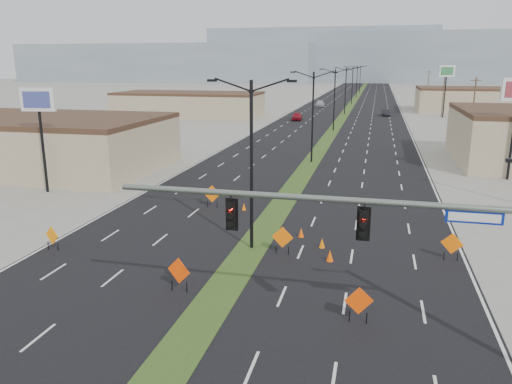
% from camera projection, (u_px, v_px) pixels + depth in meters
% --- Properties ---
extents(ground, '(600.00, 600.00, 0.00)m').
position_uv_depth(ground, '(175.00, 358.00, 19.04)').
color(ground, gray).
rests_on(ground, ground).
extents(road_surface, '(25.00, 400.00, 0.02)m').
position_uv_depth(road_surface, '(346.00, 113.00, 113.15)').
color(road_surface, black).
rests_on(road_surface, ground).
extents(median_strip, '(2.00, 400.00, 0.04)m').
position_uv_depth(median_strip, '(346.00, 113.00, 113.15)').
color(median_strip, '#32481A').
rests_on(median_strip, ground).
extents(building_sw_far, '(30.00, 14.00, 4.50)m').
position_uv_depth(building_sw_far, '(189.00, 105.00, 105.73)').
color(building_sw_far, tan).
rests_on(building_sw_far, ground).
extents(mesa_west, '(180.00, 50.00, 22.00)m').
position_uv_depth(mesa_west, '(168.00, 63.00, 307.04)').
color(mesa_west, gray).
rests_on(mesa_west, ground).
extents(mesa_center, '(220.00, 50.00, 28.00)m').
position_uv_depth(mesa_center, '(439.00, 58.00, 288.78)').
color(mesa_center, gray).
rests_on(mesa_center, ground).
extents(mesa_backdrop, '(140.00, 50.00, 32.00)m').
position_uv_depth(mesa_backdrop, '(322.00, 55.00, 322.99)').
color(mesa_backdrop, gray).
rests_on(mesa_backdrop, ground).
extents(signal_mast, '(16.30, 0.60, 8.00)m').
position_uv_depth(signal_mast, '(416.00, 240.00, 17.77)').
color(signal_mast, slate).
rests_on(signal_mast, ground).
extents(streetlight_0, '(5.15, 0.24, 10.02)m').
position_uv_depth(streetlight_0, '(251.00, 161.00, 28.97)').
color(streetlight_0, black).
rests_on(streetlight_0, ground).
extents(streetlight_1, '(5.15, 0.24, 10.02)m').
position_uv_depth(streetlight_1, '(313.00, 114.00, 55.32)').
color(streetlight_1, black).
rests_on(streetlight_1, ground).
extents(streetlight_2, '(5.15, 0.24, 10.02)m').
position_uv_depth(streetlight_2, '(334.00, 98.00, 81.67)').
color(streetlight_2, black).
rests_on(streetlight_2, ground).
extents(streetlight_3, '(5.15, 0.24, 10.02)m').
position_uv_depth(streetlight_3, '(346.00, 89.00, 108.03)').
color(streetlight_3, black).
rests_on(streetlight_3, ground).
extents(streetlight_4, '(5.15, 0.24, 10.02)m').
position_uv_depth(streetlight_4, '(352.00, 84.00, 134.38)').
color(streetlight_4, black).
rests_on(streetlight_4, ground).
extents(streetlight_5, '(5.15, 0.24, 10.02)m').
position_uv_depth(streetlight_5, '(357.00, 81.00, 160.73)').
color(streetlight_5, black).
rests_on(streetlight_5, ground).
extents(streetlight_6, '(5.15, 0.24, 10.02)m').
position_uv_depth(streetlight_6, '(360.00, 78.00, 187.08)').
color(streetlight_6, black).
rests_on(streetlight_6, ground).
extents(utility_pole_1, '(1.60, 0.20, 9.00)m').
position_uv_depth(utility_pole_1, '(473.00, 109.00, 69.79)').
color(utility_pole_1, '#4C3823').
rests_on(utility_pole_1, ground).
extents(utility_pole_2, '(1.60, 0.20, 9.00)m').
position_uv_depth(utility_pole_2, '(443.00, 94.00, 102.73)').
color(utility_pole_2, '#4C3823').
rests_on(utility_pole_2, ground).
extents(utility_pole_3, '(1.60, 0.20, 9.00)m').
position_uv_depth(utility_pole_3, '(428.00, 87.00, 135.67)').
color(utility_pole_3, '#4C3823').
rests_on(utility_pole_3, ground).
extents(car_left, '(2.13, 4.61, 1.53)m').
position_uv_depth(car_left, '(297.00, 116.00, 98.07)').
color(car_left, maroon).
rests_on(car_left, ground).
extents(car_mid, '(1.77, 4.17, 1.34)m').
position_uv_depth(car_mid, '(386.00, 113.00, 106.27)').
color(car_mid, black).
rests_on(car_mid, ground).
extents(car_far, '(2.72, 5.44, 1.52)m').
position_uv_depth(car_far, '(320.00, 104.00, 128.41)').
color(car_far, '#AAAEB3').
rests_on(car_far, ground).
extents(construction_sign_0, '(1.09, 0.39, 1.51)m').
position_uv_depth(construction_sign_0, '(52.00, 236.00, 29.74)').
color(construction_sign_0, orange).
rests_on(construction_sign_0, ground).
extents(construction_sign_1, '(1.29, 0.40, 1.77)m').
position_uv_depth(construction_sign_1, '(179.00, 272.00, 24.28)').
color(construction_sign_1, '#F94005').
rests_on(construction_sign_1, ground).
extents(construction_sign_2, '(1.35, 0.05, 1.79)m').
position_uv_depth(construction_sign_2, '(212.00, 195.00, 38.52)').
color(construction_sign_2, '#E46004').
rests_on(construction_sign_2, ground).
extents(construction_sign_3, '(1.28, 0.10, 1.71)m').
position_uv_depth(construction_sign_3, '(282.00, 238.00, 29.08)').
color(construction_sign_3, '#F06005').
rests_on(construction_sign_3, ground).
extents(construction_sign_4, '(1.23, 0.33, 1.67)m').
position_uv_depth(construction_sign_4, '(359.00, 302.00, 21.35)').
color(construction_sign_4, '#DD3C04').
rests_on(construction_sign_4, ground).
extents(construction_sign_5, '(1.20, 0.37, 1.65)m').
position_uv_depth(construction_sign_5, '(452.00, 245.00, 28.16)').
color(construction_sign_5, '#F06105').
rests_on(construction_sign_5, ground).
extents(cone_0, '(0.40, 0.40, 0.64)m').
position_uv_depth(cone_0, '(301.00, 233.00, 32.14)').
color(cone_0, '#E34D04').
rests_on(cone_0, ground).
extents(cone_1, '(0.47, 0.47, 0.62)m').
position_uv_depth(cone_1, '(322.00, 243.00, 30.27)').
color(cone_1, orange).
rests_on(cone_1, ground).
extents(cone_2, '(0.47, 0.47, 0.69)m').
position_uv_depth(cone_2, '(330.00, 256.00, 28.21)').
color(cone_2, '#EA4F04').
rests_on(cone_2, ground).
extents(cone_3, '(0.43, 0.43, 0.56)m').
position_uv_depth(cone_3, '(244.00, 207.00, 38.04)').
color(cone_3, '#EB6504').
rests_on(cone_3, ground).
extents(pole_sign_west, '(2.93, 0.80, 8.93)m').
position_uv_depth(pole_sign_west, '(39.00, 108.00, 41.80)').
color(pole_sign_west, black).
rests_on(pole_sign_west, ground).
extents(pole_sign_east_far, '(3.27, 1.70, 10.50)m').
position_uv_depth(pole_sign_east_far, '(447.00, 75.00, 100.80)').
color(pole_sign_east_far, black).
rests_on(pole_sign_east_far, ground).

